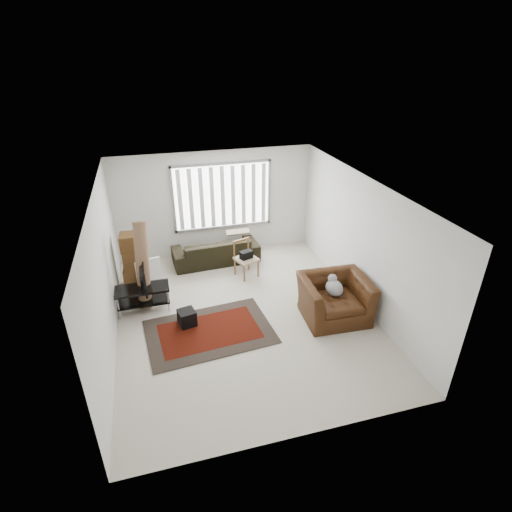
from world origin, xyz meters
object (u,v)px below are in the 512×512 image
at_px(tv_stand, 143,294).
at_px(side_chair, 246,257).
at_px(sofa, 216,247).
at_px(armchair, 335,296).
at_px(moving_boxes, 134,262).

relative_size(tv_stand, side_chair, 1.22).
xyz_separation_m(tv_stand, sofa, (1.83, 1.70, 0.02)).
bearing_deg(armchair, side_chair, 124.96).
height_order(moving_boxes, sofa, moving_boxes).
bearing_deg(tv_stand, side_chair, 18.98).
bearing_deg(side_chair, armchair, -77.71).
bearing_deg(side_chair, moving_boxes, 154.99).
distance_m(tv_stand, side_chair, 2.53).
height_order(sofa, side_chair, side_chair).
bearing_deg(moving_boxes, side_chair, -5.04).
bearing_deg(armchair, moving_boxes, 151.79).
relative_size(moving_boxes, armchair, 0.93).
xyz_separation_m(sofa, side_chair, (0.57, -0.88, 0.07)).
height_order(side_chair, armchair, armchair).
xyz_separation_m(moving_boxes, armchair, (3.83, -2.30, -0.10)).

